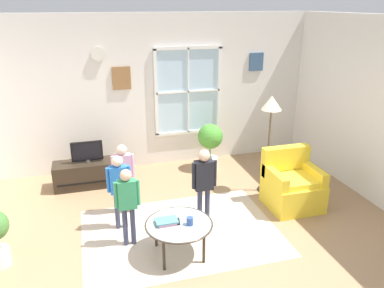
{
  "coord_description": "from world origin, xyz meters",
  "views": [
    {
      "loc": [
        -1.27,
        -4.1,
        2.95
      ],
      "look_at": [
        0.04,
        0.53,
        1.17
      ],
      "focal_mm": 35.92,
      "sensor_mm": 36.0,
      "label": 1
    }
  ],
  "objects_px": {
    "book_stack": "(167,221)",
    "potted_plant_by_window": "(210,141)",
    "person_pink_shirt": "(123,171)",
    "remote_near_books": "(178,221)",
    "person_blue_shirt": "(119,184)",
    "person_green_shirt": "(127,199)",
    "person_black_shirt": "(204,180)",
    "coffee_table": "(179,225)",
    "tv_stand": "(89,174)",
    "television": "(87,151)",
    "armchair": "(292,186)",
    "cup": "(190,221)",
    "floor_lamp": "(271,113)"
  },
  "relations": [
    {
      "from": "cup",
      "to": "person_green_shirt",
      "type": "distance_m",
      "value": 0.83
    },
    {
      "from": "tv_stand",
      "to": "remote_near_books",
      "type": "bearing_deg",
      "value": -65.97
    },
    {
      "from": "book_stack",
      "to": "person_pink_shirt",
      "type": "distance_m",
      "value": 1.23
    },
    {
      "from": "person_pink_shirt",
      "to": "potted_plant_by_window",
      "type": "height_order",
      "value": "person_pink_shirt"
    },
    {
      "from": "armchair",
      "to": "person_blue_shirt",
      "type": "relative_size",
      "value": 0.81
    },
    {
      "from": "tv_stand",
      "to": "person_blue_shirt",
      "type": "relative_size",
      "value": 1.08
    },
    {
      "from": "cup",
      "to": "tv_stand",
      "type": "bearing_deg",
      "value": 115.67
    },
    {
      "from": "remote_near_books",
      "to": "person_green_shirt",
      "type": "bearing_deg",
      "value": 148.35
    },
    {
      "from": "armchair",
      "to": "coffee_table",
      "type": "distance_m",
      "value": 2.09
    },
    {
      "from": "person_black_shirt",
      "to": "person_pink_shirt",
      "type": "xyz_separation_m",
      "value": [
        -1.0,
        0.68,
        -0.04
      ]
    },
    {
      "from": "person_blue_shirt",
      "to": "person_green_shirt",
      "type": "bearing_deg",
      "value": -82.06
    },
    {
      "from": "person_black_shirt",
      "to": "person_green_shirt",
      "type": "relative_size",
      "value": 1.08
    },
    {
      "from": "book_stack",
      "to": "person_pink_shirt",
      "type": "xyz_separation_m",
      "value": [
        -0.38,
        1.16,
        0.21
      ]
    },
    {
      "from": "person_pink_shirt",
      "to": "potted_plant_by_window",
      "type": "bearing_deg",
      "value": 34.67
    },
    {
      "from": "person_green_shirt",
      "to": "person_black_shirt",
      "type": "bearing_deg",
      "value": 8.19
    },
    {
      "from": "armchair",
      "to": "cup",
      "type": "height_order",
      "value": "armchair"
    },
    {
      "from": "person_pink_shirt",
      "to": "person_black_shirt",
      "type": "bearing_deg",
      "value": -34.07
    },
    {
      "from": "television",
      "to": "person_pink_shirt",
      "type": "xyz_separation_m",
      "value": [
        0.48,
        -1.07,
        0.05
      ]
    },
    {
      "from": "person_pink_shirt",
      "to": "book_stack",
      "type": "bearing_deg",
      "value": -71.78
    },
    {
      "from": "book_stack",
      "to": "person_black_shirt",
      "type": "height_order",
      "value": "person_black_shirt"
    },
    {
      "from": "book_stack",
      "to": "floor_lamp",
      "type": "height_order",
      "value": "floor_lamp"
    },
    {
      "from": "television",
      "to": "person_green_shirt",
      "type": "height_order",
      "value": "person_green_shirt"
    },
    {
      "from": "person_blue_shirt",
      "to": "floor_lamp",
      "type": "distance_m",
      "value": 2.56
    },
    {
      "from": "cup",
      "to": "remote_near_books",
      "type": "relative_size",
      "value": 0.72
    },
    {
      "from": "remote_near_books",
      "to": "potted_plant_by_window",
      "type": "relative_size",
      "value": 0.16
    },
    {
      "from": "book_stack",
      "to": "remote_near_books",
      "type": "relative_size",
      "value": 1.92
    },
    {
      "from": "person_blue_shirt",
      "to": "cup",
      "type": "bearing_deg",
      "value": -49.34
    },
    {
      "from": "book_stack",
      "to": "cup",
      "type": "relative_size",
      "value": 2.68
    },
    {
      "from": "coffee_table",
      "to": "book_stack",
      "type": "bearing_deg",
      "value": 160.5
    },
    {
      "from": "book_stack",
      "to": "potted_plant_by_window",
      "type": "bearing_deg",
      "value": 60.31
    },
    {
      "from": "armchair",
      "to": "cup",
      "type": "distance_m",
      "value": 2.01
    },
    {
      "from": "armchair",
      "to": "person_black_shirt",
      "type": "relative_size",
      "value": 0.76
    },
    {
      "from": "armchair",
      "to": "floor_lamp",
      "type": "xyz_separation_m",
      "value": [
        -0.15,
        0.56,
        1.02
      ]
    },
    {
      "from": "coffee_table",
      "to": "remote_near_books",
      "type": "height_order",
      "value": "remote_near_books"
    },
    {
      "from": "coffee_table",
      "to": "floor_lamp",
      "type": "height_order",
      "value": "floor_lamp"
    },
    {
      "from": "person_black_shirt",
      "to": "person_blue_shirt",
      "type": "height_order",
      "value": "person_black_shirt"
    },
    {
      "from": "television",
      "to": "armchair",
      "type": "height_order",
      "value": "armchair"
    },
    {
      "from": "coffee_table",
      "to": "person_blue_shirt",
      "type": "relative_size",
      "value": 0.77
    },
    {
      "from": "person_blue_shirt",
      "to": "person_green_shirt",
      "type": "relative_size",
      "value": 1.02
    },
    {
      "from": "potted_plant_by_window",
      "to": "person_green_shirt",
      "type": "bearing_deg",
      "value": -131.08
    },
    {
      "from": "person_pink_shirt",
      "to": "remote_near_books",
      "type": "bearing_deg",
      "value": -66.1
    },
    {
      "from": "coffee_table",
      "to": "book_stack",
      "type": "xyz_separation_m",
      "value": [
        -0.14,
        0.05,
        0.05
      ]
    },
    {
      "from": "tv_stand",
      "to": "coffee_table",
      "type": "height_order",
      "value": "coffee_table"
    },
    {
      "from": "armchair",
      "to": "potted_plant_by_window",
      "type": "relative_size",
      "value": 1.0
    },
    {
      "from": "potted_plant_by_window",
      "to": "floor_lamp",
      "type": "distance_m",
      "value": 1.49
    },
    {
      "from": "person_black_shirt",
      "to": "potted_plant_by_window",
      "type": "xyz_separation_m",
      "value": [
        0.71,
        1.86,
        -0.17
      ]
    },
    {
      "from": "tv_stand",
      "to": "potted_plant_by_window",
      "type": "xyz_separation_m",
      "value": [
        2.2,
        0.12,
        0.33
      ]
    },
    {
      "from": "tv_stand",
      "to": "book_stack",
      "type": "xyz_separation_m",
      "value": [
        0.86,
        -2.23,
        0.25
      ]
    },
    {
      "from": "person_black_shirt",
      "to": "potted_plant_by_window",
      "type": "bearing_deg",
      "value": 69.04
    },
    {
      "from": "television",
      "to": "potted_plant_by_window",
      "type": "bearing_deg",
      "value": 3.08
    }
  ]
}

